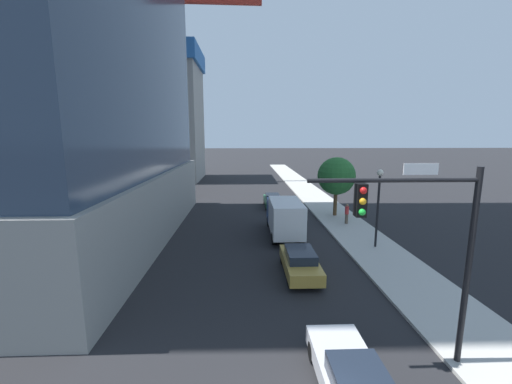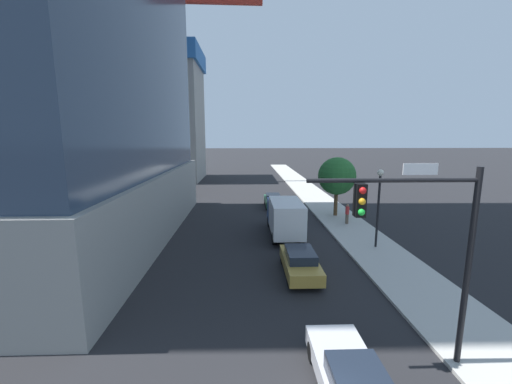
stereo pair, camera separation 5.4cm
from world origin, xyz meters
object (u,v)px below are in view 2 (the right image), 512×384
at_px(street_lamp, 379,196).
at_px(car_silver, 352,380).
at_px(traffic_light_pole, 423,231).
at_px(car_green, 273,200).
at_px(box_truck, 285,215).
at_px(street_tree, 337,176).
at_px(construction_building, 157,108).
at_px(car_gold, 300,262).
at_px(pedestrian_red_shirt, 347,214).

height_order(street_lamp, car_silver, street_lamp).
distance_m(street_lamp, car_silver, 14.64).
xyz_separation_m(traffic_light_pole, car_silver, (-2.59, -1.42, -4.15)).
relative_size(car_green, box_truck, 0.65).
distance_m(car_silver, car_green, 26.74).
bearing_deg(box_truck, street_tree, 45.36).
distance_m(street_lamp, car_green, 15.37).
bearing_deg(construction_building, traffic_light_pole, -66.53).
xyz_separation_m(street_tree, car_green, (-5.77, 4.74, -3.31)).
distance_m(traffic_light_pole, street_lamp, 12.12).
bearing_deg(car_green, construction_building, 128.31).
bearing_deg(car_gold, street_lamp, 33.59).
xyz_separation_m(construction_building, traffic_light_pole, (21.26, -48.95, -7.80)).
height_order(construction_building, street_lamp, construction_building).
height_order(construction_building, traffic_light_pole, construction_building).
bearing_deg(car_green, street_tree, -39.43).
bearing_deg(pedestrian_red_shirt, construction_building, 128.10).
bearing_deg(box_truck, car_green, 90.00).
xyz_separation_m(construction_building, car_green, (18.67, -23.63, -11.95)).
height_order(car_silver, car_gold, car_gold).
distance_m(construction_building, traffic_light_pole, 53.93).
height_order(traffic_light_pole, car_silver, traffic_light_pole).
distance_m(street_tree, car_gold, 14.67).
bearing_deg(box_truck, pedestrian_red_shirt, 25.27).
xyz_separation_m(street_tree, car_silver, (-5.77, -21.99, -3.30)).
bearing_deg(construction_building, car_gold, -65.76).
bearing_deg(car_gold, pedestrian_red_shirt, 59.38).
bearing_deg(box_truck, construction_building, 118.62).
bearing_deg(pedestrian_red_shirt, box_truck, -154.73).
bearing_deg(street_lamp, car_silver, -115.19).
distance_m(street_lamp, car_gold, 7.92).
height_order(car_silver, car_green, car_silver).
distance_m(car_gold, pedestrian_red_shirt, 11.68).
bearing_deg(construction_building, car_green, -51.69).
bearing_deg(construction_building, car_silver, -69.66).
bearing_deg(car_silver, street_tree, 75.31).
distance_m(car_green, car_gold, 17.82).
bearing_deg(box_truck, traffic_light_pole, -80.03).
relative_size(street_tree, car_green, 1.28).
bearing_deg(box_truck, car_silver, -90.00).
height_order(street_lamp, street_tree, street_tree).
bearing_deg(pedestrian_red_shirt, street_lamp, -88.60).
bearing_deg(street_tree, construction_building, 130.74).
bearing_deg(car_silver, street_lamp, 64.81).
height_order(street_tree, box_truck, street_tree).
bearing_deg(construction_building, box_truck, -61.38).
xyz_separation_m(street_tree, car_gold, (-5.77, -13.08, -3.29)).
height_order(traffic_light_pole, street_tree, traffic_light_pole).
xyz_separation_m(car_silver, car_gold, (-0.00, 8.91, 0.02)).
xyz_separation_m(traffic_light_pole, street_tree, (3.18, 20.58, -0.84)).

